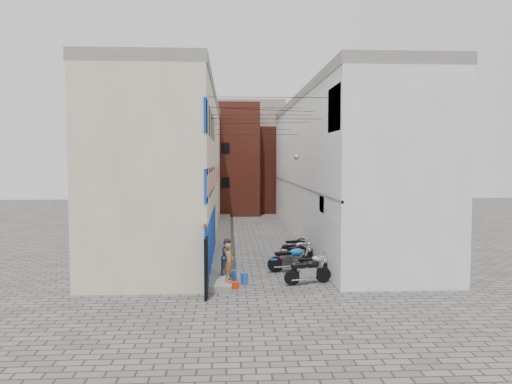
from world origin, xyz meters
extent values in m
plane|color=#504E4C|center=(0.00, 0.00, 0.00)|extent=(90.00, 90.00, 0.00)
cube|color=slate|center=(-2.05, 13.00, 0.12)|extent=(0.90, 26.00, 0.25)
cube|color=#C1B692|center=(-5.00, 13.00, 4.25)|extent=(5.00, 26.00, 8.50)
cube|color=#DD8A7C|center=(-2.54, 13.00, 4.00)|extent=(0.10, 26.00, 0.80)
cube|color=#0C3BB5|center=(-2.53, 4.90, 1.30)|extent=(0.12, 10.20, 2.40)
cube|color=#0C3BB5|center=(-2.55, 4.90, 5.30)|extent=(0.10, 10.20, 4.00)
cube|color=slate|center=(-5.00, 13.00, 8.75)|extent=(5.10, 26.00, 0.50)
cube|color=black|center=(-2.52, -0.40, 1.10)|extent=(0.10, 1.20, 2.20)
cube|color=silver|center=(5.00, 13.00, 4.25)|extent=(5.00, 26.00, 8.50)
cube|color=#0C3BB5|center=(2.55, 1.50, 7.00)|extent=(0.10, 2.40, 1.80)
cube|color=white|center=(2.56, 4.00, 3.00)|extent=(0.08, 1.00, 0.70)
cylinder|color=#B2B2B7|center=(2.15, 7.00, 5.20)|extent=(0.80, 0.06, 0.06)
sphere|color=#B2B2B7|center=(1.75, 7.00, 5.10)|extent=(0.28, 0.28, 0.28)
cube|color=slate|center=(5.00, 13.00, 8.75)|extent=(5.10, 26.00, 0.50)
cube|color=slate|center=(2.54, 13.00, 3.40)|extent=(0.10, 26.00, 0.12)
cube|color=maroon|center=(-2.00, 28.00, 5.00)|extent=(6.00, 6.00, 10.00)
cube|color=maroon|center=(3.00, 30.00, 4.00)|extent=(5.00, 6.00, 8.00)
cube|color=slate|center=(0.00, 34.00, 5.50)|extent=(8.00, 5.00, 11.00)
cube|color=black|center=(0.00, 25.20, 1.20)|extent=(2.00, 0.30, 2.40)
cylinder|color=black|center=(0.00, 2.00, 7.50)|extent=(5.20, 0.02, 0.02)
cylinder|color=black|center=(0.00, 4.00, 6.80)|extent=(5.20, 0.02, 0.02)
cylinder|color=black|center=(0.00, 6.50, 7.20)|extent=(5.20, 0.02, 0.02)
cylinder|color=black|center=(0.00, 9.00, 7.80)|extent=(5.20, 0.02, 0.02)
cylinder|color=black|center=(0.00, 12.00, 6.50)|extent=(5.20, 0.02, 0.02)
cylinder|color=black|center=(0.00, 15.00, 7.00)|extent=(5.20, 0.02, 0.02)
cylinder|color=black|center=(0.00, 5.00, 7.30)|extent=(5.65, 2.07, 0.02)
cylinder|color=black|center=(0.00, 8.00, 6.90)|extent=(5.80, 1.58, 0.02)
imported|color=#9E6539|center=(-1.70, 1.00, 0.99)|extent=(0.50, 0.62, 1.48)
imported|color=#373E52|center=(-1.74, 2.06, 1.00)|extent=(0.87, 0.92, 1.49)
cylinder|color=#224BAB|center=(-1.09, 1.37, 0.23)|extent=(0.36, 0.36, 0.46)
cylinder|color=#215EA5|center=(-1.55, 1.69, 0.25)|extent=(0.41, 0.41, 0.51)
cube|color=#B32D0C|center=(-1.55, 0.71, 0.13)|extent=(0.50, 0.44, 0.26)
camera|label=1|loc=(-1.67, -18.30, 4.98)|focal=35.00mm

